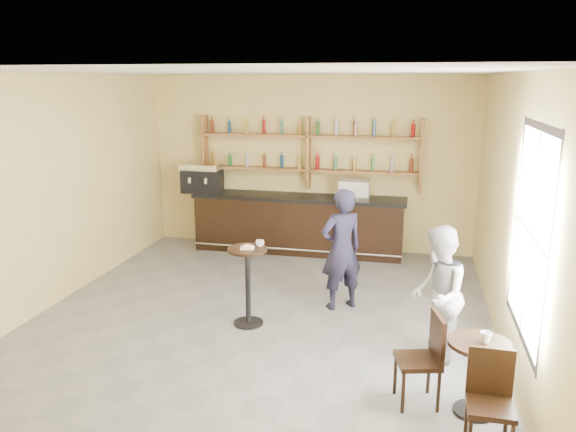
% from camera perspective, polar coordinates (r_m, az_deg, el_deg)
% --- Properties ---
extents(floor, '(7.00, 7.00, 0.00)m').
position_cam_1_polar(floor, '(7.58, -2.86, -10.55)').
color(floor, slate).
rests_on(floor, ground).
extents(ceiling, '(7.00, 7.00, 0.00)m').
position_cam_1_polar(ceiling, '(6.92, -3.19, 14.40)').
color(ceiling, white).
rests_on(ceiling, wall_back).
extents(wall_back, '(7.00, 0.00, 7.00)m').
position_cam_1_polar(wall_back, '(10.44, 2.23, 5.36)').
color(wall_back, '#E6CE83').
rests_on(wall_back, floor).
extents(wall_front, '(7.00, 0.00, 7.00)m').
position_cam_1_polar(wall_front, '(3.98, -17.02, -9.30)').
color(wall_front, '#E6CE83').
rests_on(wall_front, floor).
extents(wall_left, '(0.00, 7.00, 7.00)m').
position_cam_1_polar(wall_left, '(8.40, -23.15, 2.21)').
color(wall_left, '#E6CE83').
rests_on(wall_left, floor).
extents(wall_right, '(0.00, 7.00, 7.00)m').
position_cam_1_polar(wall_right, '(6.91, 21.68, 0.07)').
color(wall_right, '#E6CE83').
rests_on(wall_right, floor).
extents(window_pane, '(0.00, 2.00, 2.00)m').
position_cam_1_polar(window_pane, '(5.74, 23.44, -1.71)').
color(window_pane, white).
rests_on(window_pane, wall_right).
extents(window_frame, '(0.04, 1.70, 2.10)m').
position_cam_1_polar(window_frame, '(5.74, 23.38, -1.71)').
color(window_frame, black).
rests_on(window_frame, wall_right).
extents(shelf_unit, '(4.00, 0.26, 1.40)m').
position_cam_1_polar(shelf_unit, '(10.28, 2.10, 6.41)').
color(shelf_unit, brown).
rests_on(shelf_unit, wall_back).
extents(liquor_bottles, '(3.68, 0.10, 1.00)m').
position_cam_1_polar(liquor_bottles, '(10.26, 2.11, 7.35)').
color(liquor_bottles, '#8C5919').
rests_on(liquor_bottles, shelf_unit).
extents(bar_counter, '(3.88, 0.76, 1.05)m').
position_cam_1_polar(bar_counter, '(10.34, 1.08, -0.79)').
color(bar_counter, black).
rests_on(bar_counter, floor).
extents(espresso_machine, '(0.81, 0.59, 0.53)m').
position_cam_1_polar(espresso_machine, '(10.69, -8.69, 3.87)').
color(espresso_machine, black).
rests_on(espresso_machine, bar_counter).
extents(pastry_case, '(0.58, 0.48, 0.33)m').
position_cam_1_polar(pastry_case, '(10.03, 6.79, 2.71)').
color(pastry_case, silver).
rests_on(pastry_case, bar_counter).
extents(pedestal_table, '(0.64, 0.64, 1.04)m').
position_cam_1_polar(pedestal_table, '(7.30, -4.09, -7.17)').
color(pedestal_table, black).
rests_on(pedestal_table, floor).
extents(napkin, '(0.21, 0.21, 0.00)m').
position_cam_1_polar(napkin, '(7.13, -4.16, -3.26)').
color(napkin, white).
rests_on(napkin, pedestal_table).
extents(donut, '(0.14, 0.14, 0.04)m').
position_cam_1_polar(donut, '(7.11, -4.11, -3.11)').
color(donut, '#D79A4E').
rests_on(donut, napkin).
extents(cup_pedestal, '(0.14, 0.14, 0.09)m').
position_cam_1_polar(cup_pedestal, '(7.17, -2.87, -2.79)').
color(cup_pedestal, white).
rests_on(cup_pedestal, pedestal_table).
extents(man_main, '(0.74, 0.69, 1.69)m').
position_cam_1_polar(man_main, '(7.74, 5.45, -3.40)').
color(man_main, black).
rests_on(man_main, floor).
extents(cafe_table, '(0.59, 0.59, 0.74)m').
position_cam_1_polar(cafe_table, '(5.80, 18.61, -15.29)').
color(cafe_table, black).
rests_on(cafe_table, floor).
extents(cup_cafe, '(0.14, 0.14, 0.10)m').
position_cam_1_polar(cup_cafe, '(5.62, 19.45, -11.54)').
color(cup_cafe, white).
rests_on(cup_cafe, cafe_table).
extents(chair_west, '(0.49, 0.49, 0.93)m').
position_cam_1_polar(chair_west, '(5.76, 13.03, -14.04)').
color(chair_west, black).
rests_on(chair_west, floor).
extents(chair_south, '(0.39, 0.39, 0.89)m').
position_cam_1_polar(chair_south, '(5.25, 19.88, -17.69)').
color(chair_south, black).
rests_on(chair_south, floor).
extents(patron_second, '(0.64, 0.80, 1.57)m').
position_cam_1_polar(patron_second, '(6.50, 14.93, -7.76)').
color(patron_second, '#98989D').
rests_on(patron_second, floor).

